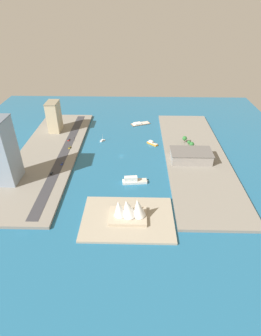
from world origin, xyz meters
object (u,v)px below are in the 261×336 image
barge_flat_brown (140,124)px  taxi_yellow_cab (69,147)px  tower_tall_glass (5,151)px  opera_landmark (129,210)px  suv_black (51,173)px  ferry_white_commuter (133,181)px  hatchback_blue (62,164)px  pickup_red (69,140)px  carpark_squat_concrete (191,156)px  office_block_beige (54,117)px  traffic_light_waterfront (74,138)px  water_taxi_orange (152,143)px  sailboat_small_white (103,140)px

barge_flat_brown → taxi_yellow_cab: bearing=43.2°
tower_tall_glass → opera_landmark: tower_tall_glass is taller
tower_tall_glass → suv_black: bearing=-163.6°
ferry_white_commuter → hatchback_blue: bearing=-19.7°
barge_flat_brown → taxi_yellow_cab: size_ratio=6.00×
pickup_red → suv_black: bearing=89.3°
carpark_squat_concrete → office_block_beige: 188.40m
barge_flat_brown → tower_tall_glass: (128.93, 147.86, 34.45)m
traffic_light_waterfront → opera_landmark: opera_landmark is taller
water_taxi_orange → ferry_white_commuter: bearing=75.0°
tower_tall_glass → traffic_light_waterfront: (-46.04, -84.57, -28.16)m
water_taxi_orange → suv_black: (108.05, 74.53, 2.36)m
ferry_white_commuter → sailboat_small_white: bearing=-65.4°
water_taxi_orange → pickup_red: size_ratio=2.68×
tower_tall_glass → pickup_red: bearing=-113.1°
water_taxi_orange → opera_landmark: (25.68, 136.53, 8.91)m
sailboat_small_white → opera_landmark: bearing=105.0°
sailboat_small_white → tower_tall_glass: size_ratio=0.15×
suv_black → office_block_beige: bearing=-77.9°
water_taxi_orange → barge_flat_brown: bearing=-76.0°
sailboat_small_white → opera_landmark: 148.90m
hatchback_blue → traffic_light_waterfront: 54.84m
office_block_beige → traffic_light_waterfront: size_ratio=6.17×
hatchback_blue → sailboat_small_white: bearing=-121.1°
ferry_white_commuter → carpark_squat_concrete: 75.57m
carpark_squat_concrete → hatchback_blue: 143.32m
carpark_squat_concrete → tower_tall_glass: (185.52, 42.02, 26.60)m
ferry_white_commuter → water_taxi_orange: 86.71m
sailboat_small_white → office_block_beige: office_block_beige is taller
water_taxi_orange → suv_black: size_ratio=2.87×
taxi_yellow_cab → opera_landmark: 140.89m
office_block_beige → tower_tall_glass: (13.62, 117.81, 12.43)m
barge_flat_brown → ferry_white_commuter: bearing=87.3°
sailboat_small_white → barge_flat_brown: bearing=-131.1°
hatchback_blue → traffic_light_waterfront: traffic_light_waterfront is taller
sailboat_small_white → pickup_red: bearing=6.3°
ferry_white_commuter → suv_black: size_ratio=5.53×
water_taxi_orange → carpark_squat_concrete: (-40.99, 43.22, 7.33)m
barge_flat_brown → suv_black: size_ratio=6.01×
office_block_beige → sailboat_small_white: bearing=159.1°
ferry_white_commuter → suv_black: ferry_white_commuter is taller
barge_flat_brown → tower_tall_glass: tower_tall_glass is taller
water_taxi_orange → hatchback_blue: bearing=28.5°
office_block_beige → taxi_yellow_cab: office_block_beige is taller
traffic_light_waterfront → tower_tall_glass: bearing=61.4°
hatchback_blue → taxi_yellow_cab: (-0.14, -37.27, 0.04)m
carpark_squat_concrete → sailboat_small_white: bearing=-25.5°
water_taxi_orange → carpark_squat_concrete: 60.01m
hatchback_blue → pickup_red: 57.82m
water_taxi_orange → hatchback_blue: 115.81m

